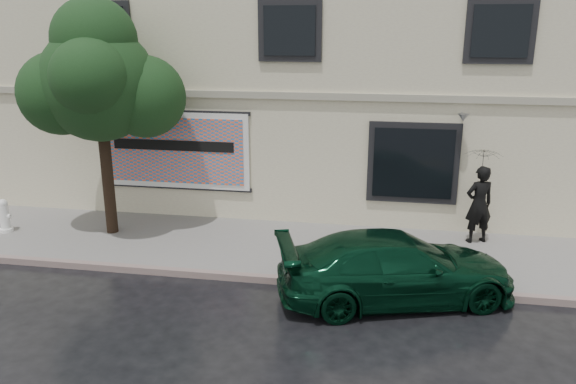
% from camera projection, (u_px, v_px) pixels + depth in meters
% --- Properties ---
extents(ground, '(90.00, 90.00, 0.00)m').
position_uv_depth(ground, '(247.00, 316.00, 10.74)').
color(ground, black).
rests_on(ground, ground).
extents(sidewalk, '(20.00, 3.50, 0.15)m').
position_uv_depth(sidewalk, '(278.00, 248.00, 13.79)').
color(sidewalk, gray).
rests_on(sidewalk, ground).
extents(curb, '(20.00, 0.18, 0.16)m').
position_uv_depth(curb, '(263.00, 279.00, 12.13)').
color(curb, gray).
rests_on(curb, ground).
extents(building, '(20.00, 8.12, 7.00)m').
position_uv_depth(building, '(310.00, 84.00, 18.22)').
color(building, beige).
rests_on(building, ground).
extents(billboard, '(4.30, 0.16, 2.20)m').
position_uv_depth(billboard, '(174.00, 150.00, 15.31)').
color(billboard, white).
rests_on(billboard, ground).
extents(car, '(5.14, 3.40, 1.38)m').
position_uv_depth(car, '(396.00, 267.00, 11.22)').
color(car, black).
rests_on(car, ground).
extents(pedestrian, '(0.83, 0.69, 1.95)m').
position_uv_depth(pedestrian, '(479.00, 204.00, 13.73)').
color(pedestrian, black).
rests_on(pedestrian, sidewalk).
extents(umbrella, '(1.09, 1.09, 0.69)m').
position_uv_depth(umbrella, '(484.00, 152.00, 13.35)').
color(umbrella, black).
rests_on(umbrella, pedestrian).
extents(street_tree, '(2.81, 2.81, 5.23)m').
position_uv_depth(street_tree, '(99.00, 85.00, 13.59)').
color(street_tree, black).
rests_on(street_tree, sidewalk).
extents(fire_hydrant, '(0.36, 0.34, 0.88)m').
position_uv_depth(fire_hydrant, '(4.00, 216.00, 14.57)').
color(fire_hydrant, white).
rests_on(fire_hydrant, sidewalk).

